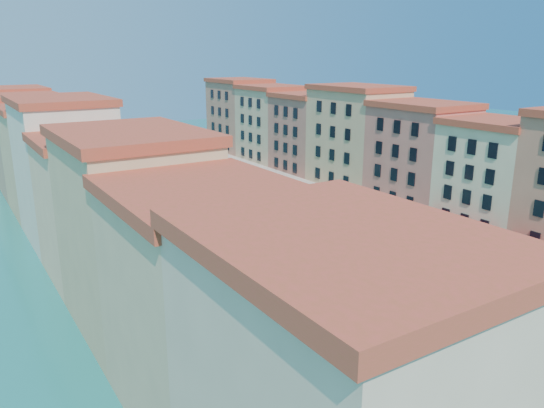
# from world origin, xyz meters

# --- Properties ---
(left_bank_palazzos) EXTENTS (12.80, 128.40, 21.00)m
(left_bank_palazzos) POSITION_xyz_m (-26.00, 64.68, 9.71)
(left_bank_palazzos) COLOR tan
(left_bank_palazzos) RESTS_ON ground
(right_bank_palazzos) EXTENTS (12.80, 128.40, 21.00)m
(right_bank_palazzos) POSITION_xyz_m (30.00, 65.00, 9.75)
(right_bank_palazzos) COLOR #9F4338
(right_bank_palazzos) RESTS_ON ground
(quay) EXTENTS (4.00, 140.00, 1.00)m
(quay) POSITION_xyz_m (22.00, 65.00, 0.50)
(quay) COLOR gray
(quay) RESTS_ON ground
(mooring_poles_right) EXTENTS (1.44, 54.24, 3.20)m
(mooring_poles_right) POSITION_xyz_m (19.10, 28.80, 1.30)
(mooring_poles_right) COLOR #52361C
(mooring_poles_right) RESTS_ON ground
(vaporetto_far) EXTENTS (6.48, 22.09, 3.24)m
(vaporetto_far) POSITION_xyz_m (-2.59, 68.72, 1.46)
(vaporetto_far) COLOR silver
(vaporetto_far) RESTS_ON ground
(gondola_fore) EXTENTS (3.94, 12.19, 2.46)m
(gondola_fore) POSITION_xyz_m (7.14, 18.37, 0.42)
(gondola_fore) COLOR black
(gondola_fore) RESTS_ON ground
(gondola_far) EXTENTS (2.56, 12.48, 1.77)m
(gondola_far) POSITION_xyz_m (14.24, 54.00, 0.36)
(gondola_far) COLOR black
(gondola_far) RESTS_ON ground
(motorboat_mid) EXTENTS (3.13, 7.87, 1.59)m
(motorboat_mid) POSITION_xyz_m (-4.95, 49.25, 0.62)
(motorboat_mid) COLOR silver
(motorboat_mid) RESTS_ON ground
(motorboat_far) EXTENTS (3.23, 7.27, 1.45)m
(motorboat_far) POSITION_xyz_m (1.05, 83.83, 0.57)
(motorboat_far) COLOR beige
(motorboat_far) RESTS_ON ground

